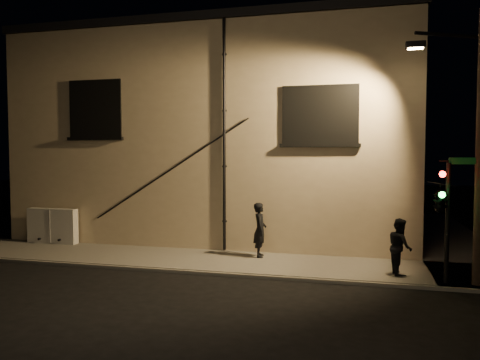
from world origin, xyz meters
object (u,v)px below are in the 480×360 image
(utility_cabinet, at_px, (53,226))
(traffic_signal, at_px, (441,199))
(streetlamp_pole, at_px, (478,143))
(pedestrian_b, at_px, (400,246))
(pedestrian_a, at_px, (260,230))

(utility_cabinet, distance_m, traffic_signal, 14.19)
(traffic_signal, xyz_separation_m, streetlamp_pole, (0.93, 0.21, 1.51))
(pedestrian_b, bearing_deg, streetlamp_pole, -117.85)
(pedestrian_b, xyz_separation_m, traffic_signal, (0.95, -0.77, 1.48))
(utility_cabinet, height_order, traffic_signal, traffic_signal)
(pedestrian_a, height_order, streetlamp_pole, streetlamp_pole)
(pedestrian_a, distance_m, streetlamp_pole, 7.21)
(traffic_signal, height_order, streetlamp_pole, streetlamp_pole)
(pedestrian_a, distance_m, pedestrian_b, 4.64)
(streetlamp_pole, bearing_deg, traffic_signal, -167.48)
(utility_cabinet, bearing_deg, traffic_signal, -10.27)
(pedestrian_a, relative_size, pedestrian_b, 1.13)
(pedestrian_a, relative_size, traffic_signal, 0.54)
(streetlamp_pole, bearing_deg, utility_cabinet, 171.14)
(pedestrian_b, relative_size, traffic_signal, 0.48)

